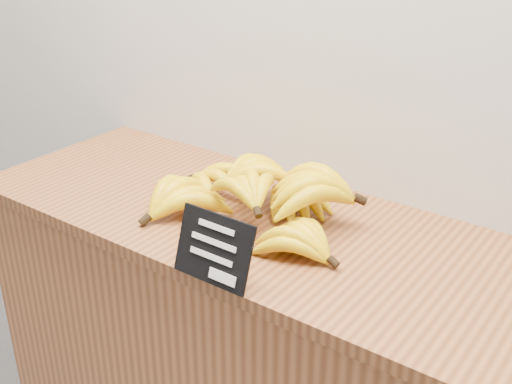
% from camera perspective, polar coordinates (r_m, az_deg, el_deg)
% --- Properties ---
extents(counter_top, '(1.45, 0.54, 0.03)m').
position_cam_1_polar(counter_top, '(1.44, 1.17, -3.10)').
color(counter_top, brown).
rests_on(counter_top, counter).
extents(chalkboard_sign, '(0.17, 0.05, 0.13)m').
position_cam_1_polar(chalkboard_sign, '(1.20, -3.80, -5.06)').
color(chalkboard_sign, black).
rests_on(chalkboard_sign, counter_top).
extents(banana_pile, '(0.53, 0.38, 0.12)m').
position_cam_1_polar(banana_pile, '(1.42, -0.09, -0.21)').
color(banana_pile, yellow).
rests_on(banana_pile, counter_top).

